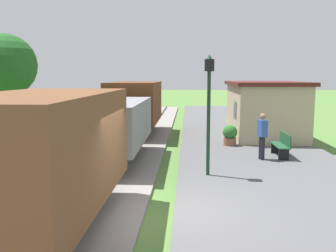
% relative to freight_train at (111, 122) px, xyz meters
% --- Properties ---
extents(ground_plane, '(160.00, 160.00, 0.00)m').
position_rel_freight_train_xyz_m(ground_plane, '(2.40, -5.53, -1.60)').
color(ground_plane, '#517A38').
extents(platform_slab, '(6.00, 60.00, 0.25)m').
position_rel_freight_train_xyz_m(platform_slab, '(5.60, -5.53, -1.47)').
color(platform_slab, '#565659').
rests_on(platform_slab, ground).
extents(track_ballast, '(3.80, 60.00, 0.12)m').
position_rel_freight_train_xyz_m(track_ballast, '(-0.00, -5.53, -1.54)').
color(track_ballast, gray).
rests_on(track_ballast, ground).
extents(rail_near, '(0.07, 60.00, 0.14)m').
position_rel_freight_train_xyz_m(rail_near, '(0.72, -5.53, -1.41)').
color(rail_near, slate).
rests_on(rail_near, track_ballast).
extents(rail_far, '(0.07, 60.00, 0.14)m').
position_rel_freight_train_xyz_m(rail_far, '(-0.72, -5.53, -1.41)').
color(rail_far, slate).
rests_on(rail_far, track_ballast).
extents(freight_train, '(2.50, 19.40, 2.72)m').
position_rel_freight_train_xyz_m(freight_train, '(0.00, 0.00, 0.00)').
color(freight_train, brown).
rests_on(freight_train, rail_near).
extents(station_hut, '(3.50, 5.80, 2.78)m').
position_rel_freight_train_xyz_m(station_hut, '(6.80, 5.35, 0.05)').
color(station_hut, tan).
rests_on(station_hut, platform_slab).
extents(bench_near_hut, '(0.42, 1.50, 0.91)m').
position_rel_freight_train_xyz_m(bench_near_hut, '(6.50, 0.39, -0.88)').
color(bench_near_hut, '#1E4C2D').
rests_on(bench_near_hut, platform_slab).
extents(person_waiting, '(0.32, 0.43, 1.71)m').
position_rel_freight_train_xyz_m(person_waiting, '(5.64, -0.12, -0.41)').
color(person_waiting, black).
rests_on(person_waiting, platform_slab).
extents(potted_planter, '(0.64, 0.64, 0.92)m').
position_rel_freight_train_xyz_m(potted_planter, '(4.78, 2.64, -0.88)').
color(potted_planter, brown).
rests_on(potted_planter, platform_slab).
extents(lamp_post_near, '(0.28, 0.28, 3.70)m').
position_rel_freight_train_xyz_m(lamp_post_near, '(3.54, -2.39, 1.20)').
color(lamp_post_near, '#193823').
rests_on(lamp_post_near, platform_slab).
extents(tree_trackside_far, '(3.08, 3.08, 5.39)m').
position_rel_freight_train_xyz_m(tree_trackside_far, '(-6.13, 4.35, 2.23)').
color(tree_trackside_far, '#4C3823').
rests_on(tree_trackside_far, ground).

